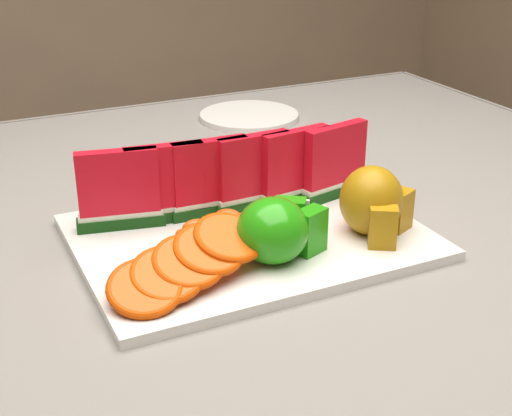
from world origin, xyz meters
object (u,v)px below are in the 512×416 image
(apple_cluster, at_px, (278,230))
(side_plate, at_px, (249,116))
(pear_cluster, at_px, (374,203))
(platter, at_px, (249,237))

(apple_cluster, height_order, side_plate, apple_cluster)
(apple_cluster, bearing_deg, pear_cluster, 2.46)
(platter, xyz_separation_m, apple_cluster, (0.00, -0.07, 0.04))
(apple_cluster, relative_size, side_plate, 0.56)
(apple_cluster, bearing_deg, platter, 92.77)
(platter, distance_m, pear_cluster, 0.15)
(pear_cluster, xyz_separation_m, side_plate, (0.08, 0.51, -0.05))
(platter, relative_size, side_plate, 2.02)
(apple_cluster, bearing_deg, side_plate, 68.08)
(pear_cluster, bearing_deg, platter, 155.03)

